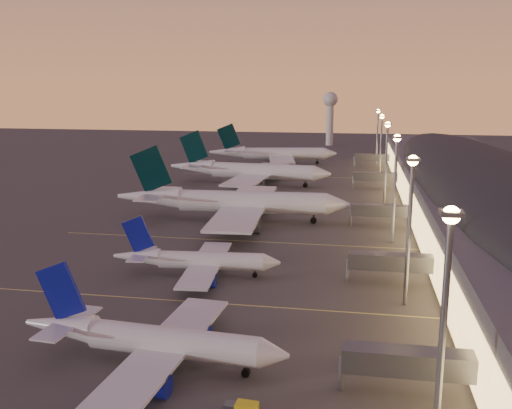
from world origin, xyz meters
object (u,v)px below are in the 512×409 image
at_px(airliner_narrow_north, 197,261).
at_px(airliner_wide_far, 273,154).
at_px(airliner_narrow_south, 151,340).
at_px(radar_tower, 330,109).
at_px(baggage_tug_a, 243,408).
at_px(airliner_wide_near, 232,202).
at_px(baggage_tug_b, 363,362).
at_px(airliner_wide_mid, 249,171).

bearing_deg(airliner_narrow_north, airliner_wide_far, 88.55).
xyz_separation_m(airliner_narrow_south, radar_tower, (9.38, 287.87, 18.35)).
height_order(radar_tower, baggage_tug_a, radar_tower).
distance_m(airliner_wide_near, radar_tower, 206.60).
height_order(airliner_narrow_south, baggage_tug_b, airliner_narrow_south).
xyz_separation_m(airliner_wide_mid, baggage_tug_a, (27.73, -149.65, -4.62)).
height_order(airliner_narrow_north, airliner_wide_far, airliner_wide_far).
relative_size(airliner_narrow_south, airliner_narrow_north, 1.14).
bearing_deg(baggage_tug_b, radar_tower, 73.22).
xyz_separation_m(airliner_narrow_north, airliner_wide_far, (-8.35, 160.96, 1.86)).
height_order(airliner_narrow_north, baggage_tug_a, airliner_narrow_north).
height_order(airliner_narrow_south, airliner_narrow_north, airliner_narrow_south).
height_order(airliner_wide_far, radar_tower, radar_tower).
bearing_deg(baggage_tug_b, airliner_narrow_south, 169.03).
xyz_separation_m(airliner_wide_near, baggage_tug_a, (21.40, -91.65, -4.82)).
relative_size(airliner_narrow_north, airliner_wide_far, 0.56).
xyz_separation_m(airliner_narrow_north, airliner_wide_near, (-2.99, 46.14, 2.26)).
bearing_deg(radar_tower, airliner_wide_near, -94.59).
relative_size(airliner_narrow_north, baggage_tug_a, 8.25).
bearing_deg(airliner_wide_near, airliner_narrow_south, -87.69).
bearing_deg(airliner_wide_mid, airliner_wide_far, 94.67).
height_order(airliner_wide_mid, radar_tower, radar_tower).
height_order(airliner_wide_near, airliner_wide_mid, airliner_wide_near).
bearing_deg(baggage_tug_b, airliner_wide_mid, 86.44).
height_order(airliner_narrow_north, radar_tower, radar_tower).
distance_m(airliner_narrow_south, radar_tower, 288.61).
distance_m(airliner_narrow_north, airliner_wide_far, 161.18).
distance_m(airliner_wide_near, airliner_wide_mid, 58.34).
bearing_deg(airliner_narrow_south, baggage_tug_a, -27.96).
bearing_deg(baggage_tug_a, airliner_narrow_north, 116.87).
distance_m(airliner_narrow_north, baggage_tug_a, 49.15).
bearing_deg(airliner_wide_mid, airliner_narrow_south, -78.91).
bearing_deg(airliner_wide_near, radar_tower, 82.82).
bearing_deg(airliner_wide_far, airliner_narrow_north, -96.95).
bearing_deg(baggage_tug_a, airliner_wide_near, 107.99).
height_order(airliner_narrow_south, airliner_wide_mid, airliner_wide_mid).
height_order(airliner_wide_mid, baggage_tug_b, airliner_wide_mid).
xyz_separation_m(airliner_wide_far, radar_tower, (21.82, 90.47, 16.92)).
bearing_deg(radar_tower, airliner_wide_far, -103.56).
bearing_deg(airliner_narrow_south, airliner_narrow_north, 100.77).
distance_m(airliner_narrow_north, radar_tower, 252.49).
bearing_deg(airliner_wide_far, radar_tower, 66.52).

